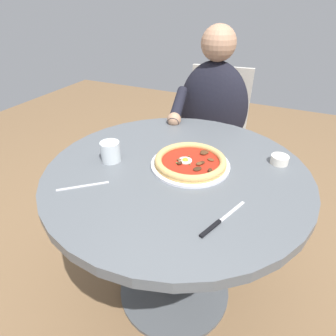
{
  "coord_description": "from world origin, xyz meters",
  "views": [
    {
      "loc": [
        -0.35,
        0.82,
        1.3
      ],
      "look_at": [
        0.02,
        0.04,
        0.75
      ],
      "focal_mm": 30.11,
      "sensor_mm": 36.0,
      "label": 1
    }
  ],
  "objects_px": {
    "dining_table": "(176,200)",
    "cafe_chair_diner": "(215,127)",
    "steak_knife": "(217,223)",
    "ramekin_capers": "(280,159)",
    "fork_utensil": "(83,186)",
    "water_glass": "(111,153)",
    "pizza_on_plate": "(190,162)",
    "diner_person": "(210,139)"
  },
  "relations": [
    {
      "from": "water_glass",
      "to": "fork_utensil",
      "type": "relative_size",
      "value": 0.57
    },
    {
      "from": "water_glass",
      "to": "steak_knife",
      "type": "distance_m",
      "value": 0.51
    },
    {
      "from": "ramekin_capers",
      "to": "cafe_chair_diner",
      "type": "distance_m",
      "value": 0.81
    },
    {
      "from": "steak_knife",
      "to": "diner_person",
      "type": "bearing_deg",
      "value": -71.91
    },
    {
      "from": "dining_table",
      "to": "ramekin_capers",
      "type": "xyz_separation_m",
      "value": [
        -0.34,
        -0.2,
        0.17
      ]
    },
    {
      "from": "steak_knife",
      "to": "diner_person",
      "type": "distance_m",
      "value": 1.0
    },
    {
      "from": "steak_knife",
      "to": "pizza_on_plate",
      "type": "bearing_deg",
      "value": -55.04
    },
    {
      "from": "water_glass",
      "to": "steak_knife",
      "type": "height_order",
      "value": "water_glass"
    },
    {
      "from": "diner_person",
      "to": "ramekin_capers",
      "type": "bearing_deg",
      "value": 130.05
    },
    {
      "from": "steak_knife",
      "to": "cafe_chair_diner",
      "type": "xyz_separation_m",
      "value": [
        0.32,
        -1.08,
        -0.2
      ]
    },
    {
      "from": "pizza_on_plate",
      "to": "fork_utensil",
      "type": "height_order",
      "value": "pizza_on_plate"
    },
    {
      "from": "diner_person",
      "to": "cafe_chair_diner",
      "type": "relative_size",
      "value": 1.29
    },
    {
      "from": "water_glass",
      "to": "steak_knife",
      "type": "bearing_deg",
      "value": 160.48
    },
    {
      "from": "cafe_chair_diner",
      "to": "ramekin_capers",
      "type": "bearing_deg",
      "value": 123.81
    },
    {
      "from": "steak_knife",
      "to": "cafe_chair_diner",
      "type": "relative_size",
      "value": 0.22
    },
    {
      "from": "dining_table",
      "to": "diner_person",
      "type": "xyz_separation_m",
      "value": [
        0.08,
        -0.7,
        -0.06
      ]
    },
    {
      "from": "dining_table",
      "to": "cafe_chair_diner",
      "type": "bearing_deg",
      "value": -83.74
    },
    {
      "from": "fork_utensil",
      "to": "diner_person",
      "type": "relative_size",
      "value": 0.12
    },
    {
      "from": "diner_person",
      "to": "cafe_chair_diner",
      "type": "distance_m",
      "value": 0.15
    },
    {
      "from": "dining_table",
      "to": "cafe_chair_diner",
      "type": "relative_size",
      "value": 1.1
    },
    {
      "from": "fork_utensil",
      "to": "steak_knife",
      "type": "bearing_deg",
      "value": -177.89
    },
    {
      "from": "fork_utensil",
      "to": "cafe_chair_diner",
      "type": "height_order",
      "value": "cafe_chair_diner"
    },
    {
      "from": "pizza_on_plate",
      "to": "water_glass",
      "type": "xyz_separation_m",
      "value": [
        0.29,
        0.09,
        0.02
      ]
    },
    {
      "from": "steak_knife",
      "to": "diner_person",
      "type": "xyz_separation_m",
      "value": [
        0.3,
        -0.93,
        -0.21
      ]
    },
    {
      "from": "ramekin_capers",
      "to": "fork_utensil",
      "type": "xyz_separation_m",
      "value": [
        0.58,
        0.44,
        -0.02
      ]
    },
    {
      "from": "steak_knife",
      "to": "ramekin_capers",
      "type": "distance_m",
      "value": 0.44
    },
    {
      "from": "pizza_on_plate",
      "to": "ramekin_capers",
      "type": "xyz_separation_m",
      "value": [
        -0.3,
        -0.16,
        0.0
      ]
    },
    {
      "from": "steak_knife",
      "to": "ramekin_capers",
      "type": "xyz_separation_m",
      "value": [
        -0.12,
        -0.42,
        0.01
      ]
    },
    {
      "from": "pizza_on_plate",
      "to": "water_glass",
      "type": "bearing_deg",
      "value": 17.72
    },
    {
      "from": "ramekin_capers",
      "to": "diner_person",
      "type": "bearing_deg",
      "value": -49.95
    },
    {
      "from": "dining_table",
      "to": "water_glass",
      "type": "bearing_deg",
      "value": 12.39
    },
    {
      "from": "dining_table",
      "to": "cafe_chair_diner",
      "type": "height_order",
      "value": "cafe_chair_diner"
    },
    {
      "from": "fork_utensil",
      "to": "dining_table",
      "type": "bearing_deg",
      "value": -134.92
    },
    {
      "from": "water_glass",
      "to": "diner_person",
      "type": "height_order",
      "value": "diner_person"
    },
    {
      "from": "dining_table",
      "to": "fork_utensil",
      "type": "xyz_separation_m",
      "value": [
        0.24,
        0.24,
        0.15
      ]
    },
    {
      "from": "dining_table",
      "to": "fork_utensil",
      "type": "relative_size",
      "value": 7.15
    },
    {
      "from": "pizza_on_plate",
      "to": "water_glass",
      "type": "relative_size",
      "value": 3.8
    },
    {
      "from": "pizza_on_plate",
      "to": "fork_utensil",
      "type": "bearing_deg",
      "value": 44.88
    },
    {
      "from": "ramekin_capers",
      "to": "dining_table",
      "type": "bearing_deg",
      "value": 30.17
    },
    {
      "from": "dining_table",
      "to": "ramekin_capers",
      "type": "height_order",
      "value": "ramekin_capers"
    },
    {
      "from": "pizza_on_plate",
      "to": "steak_knife",
      "type": "xyz_separation_m",
      "value": [
        -0.18,
        0.26,
        -0.01
      ]
    },
    {
      "from": "pizza_on_plate",
      "to": "ramekin_capers",
      "type": "relative_size",
      "value": 4.5
    }
  ]
}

